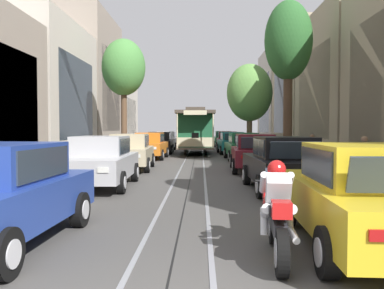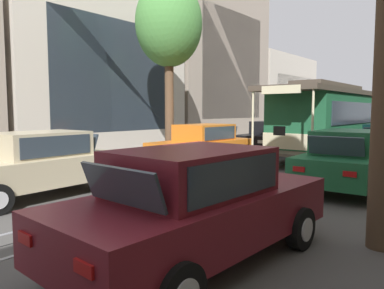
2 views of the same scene
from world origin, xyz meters
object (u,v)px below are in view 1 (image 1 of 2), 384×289
Objects in this scene: parked_car_orange_fourth_left at (150,146)px; parked_car_maroon_sixth_right at (227,140)px; parked_car_yellow_near_right at (364,196)px; pedestrian_on_right_pavement at (364,156)px; street_tree_kerb_right_second at (288,44)px; motorcycle_with_rider at (277,213)px; parked_car_silver_second_left at (101,161)px; parked_car_green_far_right at (223,139)px; parked_car_green_fourth_right at (243,146)px; parked_car_maroon_mid_right at (254,152)px; street_tree_kerb_right_mid at (250,93)px; parked_car_teal_fifth_right at (232,143)px; cable_car_trolley at (196,131)px; parked_car_black_second_right at (283,164)px; parked_car_silver_sixth_left at (166,140)px; street_tree_kerb_left_second at (124,69)px; pedestrian_on_left_pavement at (312,150)px; parked_car_beige_mid_left at (130,152)px.

parked_car_orange_fourth_left is 1.00× the size of parked_car_maroon_sixth_right.
parked_car_yellow_near_right is 2.82× the size of pedestrian_on_right_pavement.
street_tree_kerb_right_second reaches higher than motorcycle_with_rider.
pedestrian_on_right_pavement is at bearing 9.93° from parked_car_silver_second_left.
parked_car_green_far_right is at bearing 79.45° from parked_car_silver_second_left.
parked_car_green_fourth_right is 2.21× the size of motorcycle_with_rider.
parked_car_orange_fourth_left is at bearing 127.30° from parked_car_maroon_mid_right.
parked_car_green_fourth_right and parked_car_maroon_sixth_right have the same top height.
street_tree_kerb_right_mid is at bearing -79.33° from parked_car_green_far_right.
parked_car_teal_fifth_right is 0.56× the size of street_tree_kerb_right_second.
parked_car_teal_fifth_right is 23.86m from motorcycle_with_rider.
cable_car_trolley reaches higher than parked_car_green_far_right.
parked_car_black_second_right is at bearing -66.48° from parked_car_orange_fourth_left.
parked_car_yellow_near_right is 5.68m from parked_car_black_second_right.
parked_car_silver_sixth_left and parked_car_maroon_mid_right have the same top height.
parked_car_silver_sixth_left is 18.62m from street_tree_kerb_right_second.
street_tree_kerb_right_second is at bearing 77.23° from parked_car_black_second_right.
street_tree_kerb_right_mid is (1.44, 26.51, 3.86)m from parked_car_yellow_near_right.
parked_car_orange_fourth_left is 1.00× the size of parked_car_green_fourth_right.
parked_car_yellow_near_right is at bearing -89.67° from parked_car_green_far_right.
street_tree_kerb_left_second is at bearing 106.89° from motorcycle_with_rider.
parked_car_green_fourth_right is 10.11m from pedestrian_on_right_pavement.
cable_car_trolley is 24.52m from motorcycle_with_rider.
street_tree_kerb_left_second is (-1.48, 11.67, 4.59)m from parked_car_silver_second_left.
parked_car_silver_second_left is 23.39m from parked_car_maroon_sixth_right.
street_tree_kerb_right_mid is 19.03m from pedestrian_on_right_pavement.
parked_car_black_second_right is 2.79× the size of pedestrian_on_left_pavement.
pedestrian_on_left_pavement reaches higher than pedestrian_on_right_pavement.
parked_car_orange_fourth_left and parked_car_teal_fifth_right have the same top height.
parked_car_green_fourth_right is 5.77m from parked_car_teal_fifth_right.
parked_car_silver_sixth_left is 8.63m from street_tree_kerb_right_mid.
cable_car_trolley is at bearing -148.86° from street_tree_kerb_right_mid.
street_tree_kerb_right_second is at bearing 12.62° from parked_car_beige_mid_left.
pedestrian_on_right_pavement is at bearing -80.47° from pedestrian_on_left_pavement.
pedestrian_on_left_pavement is (8.02, -17.81, 0.09)m from parked_car_silver_sixth_left.
street_tree_kerb_left_second is at bearing 111.29° from parked_car_yellow_near_right.
pedestrian_on_left_pavement is (0.79, -1.41, -4.96)m from street_tree_kerb_right_second.
parked_car_maroon_sixth_right is (-0.15, 11.63, 0.00)m from parked_car_green_fourth_right.
parked_car_maroon_mid_right is at bearing 84.04° from motorcycle_with_rider.
parked_car_green_fourth_right is 8.44m from street_tree_kerb_left_second.
street_tree_kerb_right_mid reaches higher than pedestrian_on_right_pavement.
parked_car_teal_fifth_right is 1.01× the size of parked_car_green_far_right.
parked_car_black_second_right is at bearing -89.52° from parked_car_teal_fifth_right.
parked_car_black_second_right is 1.00× the size of parked_car_maroon_sixth_right.
parked_car_maroon_mid_right is (5.43, -0.54, 0.00)m from parked_car_beige_mid_left.
parked_car_teal_fifth_right is at bearing -89.98° from parked_car_green_far_right.
parked_car_green_fourth_right and parked_car_green_far_right have the same top height.
pedestrian_on_right_pavement is at bearing 35.06° from parked_car_black_second_right.
street_tree_kerb_left_second is 12.18m from pedestrian_on_left_pavement.
parked_car_orange_fourth_left is (0.06, 6.51, 0.00)m from parked_car_beige_mid_left.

